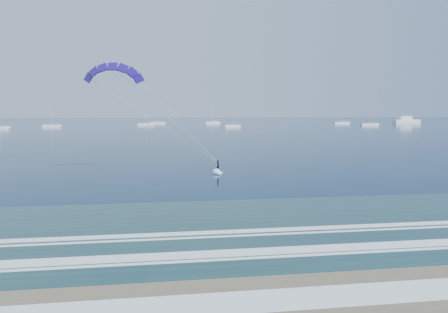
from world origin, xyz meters
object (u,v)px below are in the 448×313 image
sailboat_3 (232,126)px  sailboat_0 (0,128)px  sailboat_7 (146,124)px  sailboat_4 (213,122)px  sailboat_1 (52,126)px  sailboat_2 (158,123)px  motor_yacht (406,121)px  sailboat_6 (370,124)px  kitesurfer_rig (166,116)px  sailboat_8 (213,123)px  sailboat_5 (342,123)px

sailboat_3 → sailboat_0: bearing=-176.2°
sailboat_7 → sailboat_4: bearing=37.9°
sailboat_1 → sailboat_2: sailboat_2 is taller
motor_yacht → sailboat_2: sailboat_2 is taller
sailboat_0 → sailboat_6: 183.74m
kitesurfer_rig → sailboat_0: size_ratio=1.64×
motor_yacht → sailboat_4: size_ratio=1.49×
sailboat_1 → sailboat_3: 89.54m
kitesurfer_rig → sailboat_6: 190.75m
sailboat_2 → sailboat_4: size_ratio=1.07×
sailboat_3 → sailboat_4: (-2.81, 63.82, 0.00)m
sailboat_3 → sailboat_4: size_ratio=0.94×
sailboat_1 → sailboat_2: size_ratio=0.96×
motor_yacht → sailboat_0: bearing=-167.4°
sailboat_0 → sailboat_6: sailboat_6 is taller
sailboat_3 → sailboat_8: (-4.58, 44.84, -0.00)m
kitesurfer_rig → sailboat_2: kitesurfer_rig is taller
kitesurfer_rig → sailboat_2: bearing=91.7°
sailboat_4 → sailboat_3: bearing=-87.5°
sailboat_2 → sailboat_4: 35.50m
kitesurfer_rig → sailboat_4: bearing=82.1°
sailboat_1 → sailboat_4: bearing=30.5°
sailboat_8 → sailboat_1: bearing=-159.4°
sailboat_2 → sailboat_3: sailboat_2 is taller
sailboat_0 → sailboat_3: size_ratio=1.04×
sailboat_1 → sailboat_4: size_ratio=1.02×
kitesurfer_rig → motor_yacht: 241.99m
motor_yacht → sailboat_7: bearing=-176.0°
sailboat_6 → sailboat_7: size_ratio=1.06×
sailboat_5 → sailboat_8: sailboat_5 is taller
kitesurfer_rig → sailboat_3: bearing=77.7°
sailboat_2 → sailboat_6: size_ratio=0.92×
kitesurfer_rig → sailboat_4: (28.86, 208.78, -6.85)m
sailboat_5 → motor_yacht: bearing=3.2°
sailboat_6 → sailboat_8: bearing=157.7°
sailboat_1 → sailboat_6: 166.43m
sailboat_0 → sailboat_8: bearing=27.3°
sailboat_4 → sailboat_6: size_ratio=0.86×
motor_yacht → sailboat_3: (-120.05, -43.48, -1.16)m
sailboat_4 → motor_yacht: bearing=-9.4°
sailboat_5 → kitesurfer_rig: bearing=-119.9°
motor_yacht → kitesurfer_rig: bearing=-128.8°
sailboat_3 → sailboat_6: bearing=8.1°
sailboat_0 → sailboat_5: 186.45m
sailboat_1 → sailboat_8: bearing=20.6°
motor_yacht → sailboat_0: sailboat_0 is taller
sailboat_4 → sailboat_5: 81.30m
sailboat_4 → sailboat_7: bearing=-142.1°
sailboat_5 → sailboat_6: sailboat_5 is taller
sailboat_5 → sailboat_8: (-79.79, 3.89, -0.02)m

